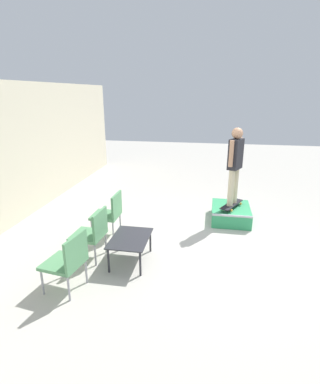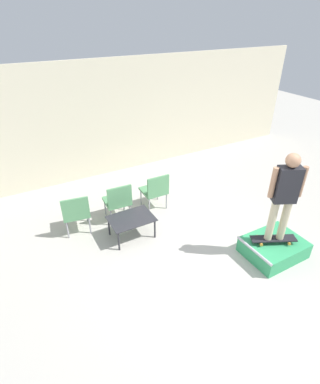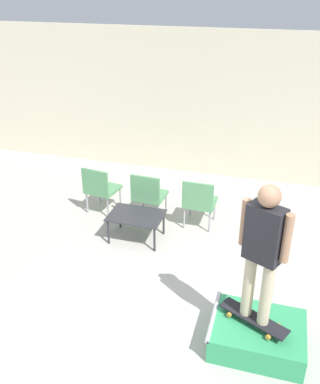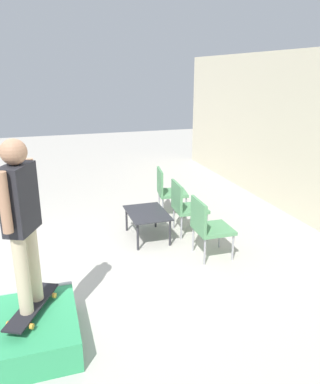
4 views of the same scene
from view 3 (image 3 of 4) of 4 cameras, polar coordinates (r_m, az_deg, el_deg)
name	(u,v)px [view 3 (image 3 of 4)]	position (r m, az deg, el deg)	size (l,w,h in m)	color
ground_plane	(168,303)	(5.85, 1.01, -14.54)	(24.00, 24.00, 0.00)	#B7B2A8
house_wall_back	(224,107)	(8.91, 8.58, 11.15)	(12.00, 0.06, 3.00)	beige
skate_ramp_box	(257,335)	(5.34, 12.84, -18.09)	(1.08, 0.84, 0.34)	#339E60
skateboard_on_ramp	(254,318)	(5.17, 12.37, -16.10)	(0.82, 0.54, 0.07)	black
person_skater	(263,245)	(4.56, 13.59, -6.94)	(0.52, 0.34, 1.67)	#C6B793
coffee_table	(136,218)	(6.89, -3.20, -3.43)	(0.87, 0.62, 0.45)	#2D2D33
patio_chair_left	(100,187)	(7.69, -7.98, 0.64)	(0.59, 0.59, 0.89)	#99999E
patio_chair_center	(148,194)	(7.39, -1.57, -0.23)	(0.55, 0.55, 0.89)	#99999E
patio_chair_right	(199,201)	(7.20, 5.25, -1.15)	(0.53, 0.53, 0.89)	#99999E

